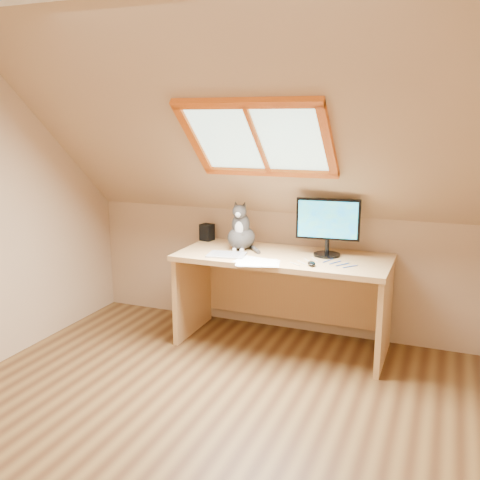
% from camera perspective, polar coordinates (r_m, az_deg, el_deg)
% --- Properties ---
extents(ground, '(3.50, 3.50, 0.00)m').
position_cam_1_polar(ground, '(3.23, -4.97, -20.07)').
color(ground, brown).
rests_on(ground, ground).
extents(room_shell, '(3.52, 3.52, 2.41)m').
position_cam_1_polar(room_shell, '(2.66, -6.47, 5.78)').
color(room_shell, tan).
rests_on(room_shell, ground).
extents(desk, '(1.62, 0.71, 0.74)m').
position_cam_1_polar(desk, '(4.22, 4.84, -4.35)').
color(desk, tan).
rests_on(desk, ground).
extents(monitor, '(0.48, 0.20, 0.44)m').
position_cam_1_polar(monitor, '(4.05, 9.35, 1.78)').
color(monitor, black).
rests_on(monitor, desk).
extents(cat, '(0.25, 0.29, 0.40)m').
position_cam_1_polar(cat, '(4.24, 0.11, 0.88)').
color(cat, '#45403D').
rests_on(cat, desk).
extents(desk_speaker, '(0.11, 0.11, 0.14)m').
position_cam_1_polar(desk_speaker, '(4.58, -3.54, 0.83)').
color(desk_speaker, black).
rests_on(desk_speaker, desk).
extents(graphics_tablet, '(0.31, 0.24, 0.01)m').
position_cam_1_polar(graphics_tablet, '(4.07, -1.44, -1.58)').
color(graphics_tablet, '#B2B2B7').
rests_on(graphics_tablet, desk).
extents(mouse, '(0.09, 0.11, 0.03)m').
position_cam_1_polar(mouse, '(3.82, 7.64, -2.51)').
color(mouse, black).
rests_on(mouse, desk).
extents(papers, '(0.35, 0.30, 0.01)m').
position_cam_1_polar(papers, '(3.88, 2.36, -2.35)').
color(papers, white).
rests_on(papers, desk).
extents(cables, '(0.51, 0.26, 0.01)m').
position_cam_1_polar(cables, '(3.90, 9.08, -2.41)').
color(cables, silver).
rests_on(cables, desk).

